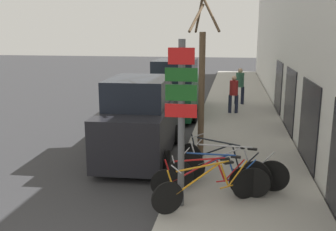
{
  "coord_description": "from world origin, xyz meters",
  "views": [
    {
      "loc": [
        2.27,
        -3.44,
        3.47
      ],
      "look_at": [
        0.8,
        5.05,
        1.55
      ],
      "focal_mm": 40.0,
      "sensor_mm": 36.0,
      "label": 1
    }
  ],
  "objects_px": {
    "pedestrian_far": "(240,83)",
    "street_tree": "(201,85)",
    "bicycle_2": "(216,176)",
    "bicycle_1": "(205,179)",
    "bicycle_4": "(222,164)",
    "bicycle_3": "(230,168)",
    "parked_car_0": "(140,121)",
    "signpost": "(181,118)",
    "parked_car_1": "(176,90)",
    "bicycle_0": "(209,188)",
    "pedestrian_near": "(234,92)"
  },
  "relations": [
    {
      "from": "parked_car_0",
      "to": "signpost",
      "type": "bearing_deg",
      "value": -66.22
    },
    {
      "from": "signpost",
      "to": "bicycle_2",
      "type": "relative_size",
      "value": 1.44
    },
    {
      "from": "bicycle_2",
      "to": "bicycle_3",
      "type": "distance_m",
      "value": 0.52
    },
    {
      "from": "bicycle_3",
      "to": "street_tree",
      "type": "xyz_separation_m",
      "value": [
        -0.83,
        1.92,
        1.57
      ]
    },
    {
      "from": "parked_car_0",
      "to": "bicycle_3",
      "type": "bearing_deg",
      "value": -41.75
    },
    {
      "from": "parked_car_1",
      "to": "bicycle_4",
      "type": "bearing_deg",
      "value": -73.64
    },
    {
      "from": "signpost",
      "to": "bicycle_4",
      "type": "height_order",
      "value": "signpost"
    },
    {
      "from": "bicycle_1",
      "to": "parked_car_0",
      "type": "relative_size",
      "value": 0.5
    },
    {
      "from": "bicycle_2",
      "to": "bicycle_1",
      "type": "bearing_deg",
      "value": 141.88
    },
    {
      "from": "bicycle_4",
      "to": "bicycle_0",
      "type": "bearing_deg",
      "value": -154.56
    },
    {
      "from": "bicycle_1",
      "to": "parked_car_0",
      "type": "distance_m",
      "value": 3.43
    },
    {
      "from": "bicycle_4",
      "to": "bicycle_1",
      "type": "bearing_deg",
      "value": -165.29
    },
    {
      "from": "bicycle_4",
      "to": "parked_car_1",
      "type": "relative_size",
      "value": 0.45
    },
    {
      "from": "signpost",
      "to": "bicycle_2",
      "type": "height_order",
      "value": "signpost"
    },
    {
      "from": "signpost",
      "to": "pedestrian_far",
      "type": "xyz_separation_m",
      "value": [
        1.26,
        11.07,
        -0.77
      ]
    },
    {
      "from": "bicycle_3",
      "to": "parked_car_1",
      "type": "distance_m",
      "value": 8.13
    },
    {
      "from": "pedestrian_near",
      "to": "parked_car_1",
      "type": "bearing_deg",
      "value": 176.73
    },
    {
      "from": "bicycle_1",
      "to": "bicycle_4",
      "type": "height_order",
      "value": "bicycle_4"
    },
    {
      "from": "bicycle_0",
      "to": "bicycle_1",
      "type": "bearing_deg",
      "value": -18.72
    },
    {
      "from": "pedestrian_far",
      "to": "street_tree",
      "type": "xyz_separation_m",
      "value": [
        -1.15,
        -7.98,
        0.99
      ]
    },
    {
      "from": "bicycle_0",
      "to": "pedestrian_far",
      "type": "height_order",
      "value": "pedestrian_far"
    },
    {
      "from": "signpost",
      "to": "parked_car_0",
      "type": "bearing_deg",
      "value": 116.31
    },
    {
      "from": "bicycle_3",
      "to": "street_tree",
      "type": "height_order",
      "value": "street_tree"
    },
    {
      "from": "pedestrian_near",
      "to": "pedestrian_far",
      "type": "height_order",
      "value": "pedestrian_far"
    },
    {
      "from": "signpost",
      "to": "street_tree",
      "type": "distance_m",
      "value": 3.1
    },
    {
      "from": "pedestrian_far",
      "to": "street_tree",
      "type": "height_order",
      "value": "street_tree"
    },
    {
      "from": "bicycle_2",
      "to": "street_tree",
      "type": "bearing_deg",
      "value": 20.54
    },
    {
      "from": "street_tree",
      "to": "pedestrian_near",
      "type": "bearing_deg",
      "value": 81.6
    },
    {
      "from": "bicycle_0",
      "to": "street_tree",
      "type": "height_order",
      "value": "street_tree"
    },
    {
      "from": "bicycle_3",
      "to": "bicycle_4",
      "type": "bearing_deg",
      "value": 46.11
    },
    {
      "from": "bicycle_0",
      "to": "bicycle_3",
      "type": "distance_m",
      "value": 1.17
    },
    {
      "from": "parked_car_1",
      "to": "pedestrian_near",
      "type": "relative_size",
      "value": 2.95
    },
    {
      "from": "bicycle_1",
      "to": "street_tree",
      "type": "height_order",
      "value": "street_tree"
    },
    {
      "from": "bicycle_3",
      "to": "parked_car_0",
      "type": "height_order",
      "value": "parked_car_0"
    },
    {
      "from": "bicycle_3",
      "to": "parked_car_1",
      "type": "height_order",
      "value": "parked_car_1"
    },
    {
      "from": "bicycle_4",
      "to": "bicycle_3",
      "type": "bearing_deg",
      "value": -109.4
    },
    {
      "from": "parked_car_1",
      "to": "street_tree",
      "type": "distance_m",
      "value": 6.12
    },
    {
      "from": "bicycle_4",
      "to": "pedestrian_far",
      "type": "height_order",
      "value": "pedestrian_far"
    },
    {
      "from": "parked_car_1",
      "to": "pedestrian_far",
      "type": "bearing_deg",
      "value": 38.33
    },
    {
      "from": "signpost",
      "to": "bicycle_4",
      "type": "relative_size",
      "value": 1.53
    },
    {
      "from": "parked_car_0",
      "to": "pedestrian_far",
      "type": "height_order",
      "value": "parked_car_0"
    },
    {
      "from": "bicycle_1",
      "to": "pedestrian_near",
      "type": "distance_m",
      "value": 8.51
    },
    {
      "from": "bicycle_2",
      "to": "bicycle_0",
      "type": "bearing_deg",
      "value": 178.46
    },
    {
      "from": "bicycle_0",
      "to": "parked_car_1",
      "type": "height_order",
      "value": "parked_car_1"
    },
    {
      "from": "bicycle_3",
      "to": "parked_car_0",
      "type": "bearing_deg",
      "value": 60.65
    },
    {
      "from": "parked_car_0",
      "to": "street_tree",
      "type": "distance_m",
      "value": 2.04
    },
    {
      "from": "parked_car_0",
      "to": "pedestrian_near",
      "type": "distance_m",
      "value": 6.31
    },
    {
      "from": "bicycle_1",
      "to": "parked_car_0",
      "type": "height_order",
      "value": "parked_car_0"
    },
    {
      "from": "bicycle_2",
      "to": "signpost",
      "type": "bearing_deg",
      "value": 146.53
    },
    {
      "from": "parked_car_0",
      "to": "bicycle_1",
      "type": "bearing_deg",
      "value": -55.83
    }
  ]
}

